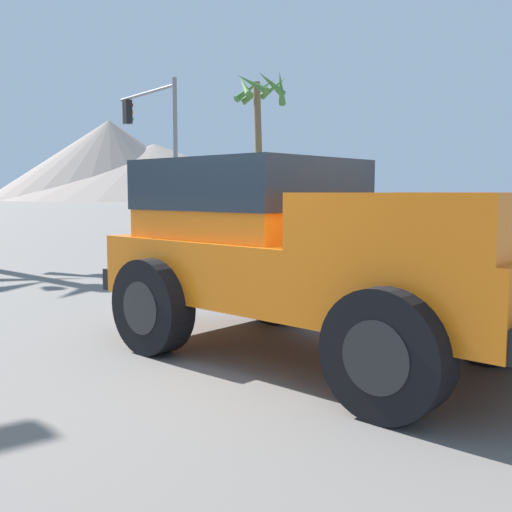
{
  "coord_description": "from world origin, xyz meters",
  "views": [
    {
      "loc": [
        -3.8,
        -4.71,
        1.67
      ],
      "look_at": [
        0.24,
        0.66,
        0.95
      ],
      "focal_mm": 42.0,
      "sensor_mm": 36.0,
      "label": 1
    }
  ],
  "objects_px": {
    "palm_tree_short": "(260,111)",
    "traffic_light_main": "(153,130)",
    "parked_car_white": "(172,213)",
    "orange_pickup_truck": "(291,244)"
  },
  "relations": [
    {
      "from": "palm_tree_short",
      "to": "traffic_light_main",
      "type": "bearing_deg",
      "value": -150.48
    },
    {
      "from": "palm_tree_short",
      "to": "parked_car_white",
      "type": "bearing_deg",
      "value": 140.54
    },
    {
      "from": "orange_pickup_truck",
      "to": "parked_car_white",
      "type": "distance_m",
      "value": 25.57
    },
    {
      "from": "traffic_light_main",
      "to": "palm_tree_short",
      "type": "relative_size",
      "value": 0.72
    },
    {
      "from": "parked_car_white",
      "to": "palm_tree_short",
      "type": "height_order",
      "value": "palm_tree_short"
    },
    {
      "from": "orange_pickup_truck",
      "to": "traffic_light_main",
      "type": "relative_size",
      "value": 0.9
    },
    {
      "from": "traffic_light_main",
      "to": "palm_tree_short",
      "type": "xyz_separation_m",
      "value": [
        8.63,
        4.89,
        1.9
      ]
    },
    {
      "from": "traffic_light_main",
      "to": "palm_tree_short",
      "type": "height_order",
      "value": "palm_tree_short"
    },
    {
      "from": "orange_pickup_truck",
      "to": "palm_tree_short",
      "type": "xyz_separation_m",
      "value": [
        14.86,
        19.99,
        4.65
      ]
    },
    {
      "from": "orange_pickup_truck",
      "to": "traffic_light_main",
      "type": "bearing_deg",
      "value": 56.71
    }
  ]
}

